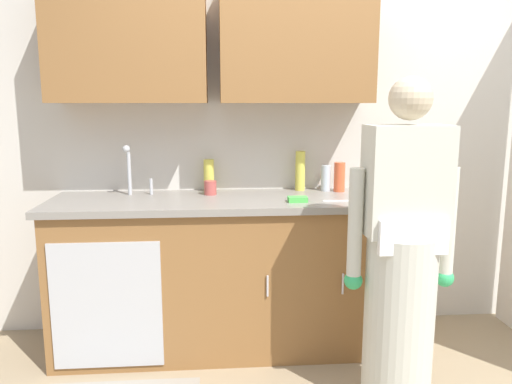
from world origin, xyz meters
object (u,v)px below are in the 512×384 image
bottle_dish_liquid (339,177)px  bottle_water_short (300,171)px  sink (133,201)px  person_at_sink (401,272)px  bottle_soap (209,176)px  sponge (298,199)px  knife_on_counter (343,201)px  cup_by_sink (210,188)px  bottle_water_tall (326,178)px

bottle_dish_liquid → bottle_water_short: bottle_water_short is taller
sink → bottle_water_short: bearing=11.8°
person_at_sink → bottle_dish_liquid: 0.92m
bottle_soap → bottle_dish_liquid: bearing=-4.6°
sink → sponge: bearing=-9.6°
sink → bottle_water_short: (1.04, 0.22, 0.14)m
sink → bottle_dish_liquid: 1.30m
knife_on_counter → bottle_dish_liquid: bearing=-98.1°
bottle_water_short → cup_by_sink: bearing=-169.3°
sink → bottle_soap: 0.51m
bottle_soap → bottle_water_tall: bearing=-2.9°
bottle_dish_liquid → person_at_sink: bearing=-83.2°
bottle_water_short → sponge: bearing=-101.5°
sink → bottle_water_tall: bearing=8.7°
knife_on_counter → sponge: size_ratio=2.18×
bottle_water_tall → person_at_sink: bearing=-78.2°
bottle_water_tall → knife_on_counter: bottle_water_tall is taller
person_at_sink → sponge: 0.73m
bottle_water_tall → bottle_water_short: size_ratio=0.65×
cup_by_sink → sponge: 0.57m
cup_by_sink → knife_on_counter: size_ratio=0.36×
bottle_water_tall → knife_on_counter: (0.03, -0.35, -0.08)m
bottle_water_short → sink: bearing=-168.2°
knife_on_counter → sink: bearing=-6.2°
bottle_water_tall → bottle_water_short: 0.17m
sink → sponge: 0.97m
sink → bottle_water_short: 1.07m
bottle_water_short → bottle_water_tall: bearing=-11.7°
bottle_soap → sponge: 0.65m
bottle_dish_liquid → bottle_water_tall: 0.09m
person_at_sink → cup_by_sink: 1.26m
bottle_soap → bottle_water_tall: (0.75, -0.04, -0.02)m
bottle_water_short → cup_by_sink: 0.60m
cup_by_sink → knife_on_counter: 0.82m
knife_on_counter → sponge: (-0.27, 0.00, 0.01)m
bottle_water_tall → knife_on_counter: 0.36m
sink → bottle_water_tall: (1.20, 0.18, 0.10)m
bottle_water_tall → bottle_water_short: bearing=168.3°
bottle_dish_liquid → sponge: bottle_dish_liquid is taller
sink → bottle_water_tall: size_ratio=3.00×
bottle_water_tall → bottle_water_short: (-0.16, 0.03, 0.04)m
bottle_dish_liquid → bottle_water_tall: size_ratio=1.12×
bottle_soap → bottle_water_short: bottle_water_short is taller
person_at_sink → bottle_soap: size_ratio=7.83×
person_at_sink → knife_on_counter: bearing=106.4°
sink → sponge: sink is taller
person_at_sink → cup_by_sink: person_at_sink is taller
sink → knife_on_counter: 1.24m
bottle_water_tall → cup_by_sink: bearing=-174.1°
sink → bottle_soap: sink is taller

